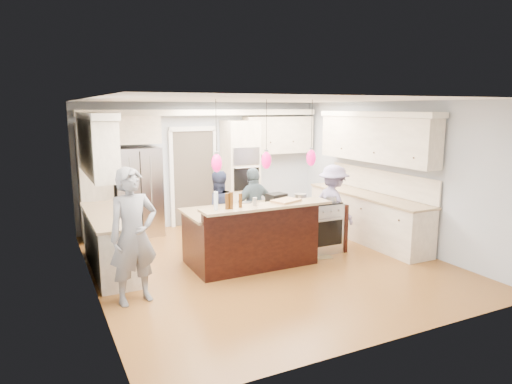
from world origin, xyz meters
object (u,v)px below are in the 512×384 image
at_px(refrigerator, 138,192).
at_px(person_bar_end, 133,236).
at_px(kitchen_island, 250,235).
at_px(person_far_left, 218,211).
at_px(island_range, 318,226).

bearing_deg(refrigerator, person_bar_end, -102.79).
relative_size(kitchen_island, person_far_left, 1.43).
relative_size(refrigerator, kitchen_island, 0.86).
relative_size(kitchen_island, person_bar_end, 1.15).
bearing_deg(person_far_left, refrigerator, -54.31).
bearing_deg(island_range, refrigerator, 137.41).
bearing_deg(person_far_left, kitchen_island, 107.89).
xyz_separation_m(person_bar_end, person_far_left, (1.82, 1.62, -0.18)).
distance_m(refrigerator, island_range, 3.71).
distance_m(island_range, person_bar_end, 3.58).
relative_size(island_range, person_far_left, 0.63).
xyz_separation_m(refrigerator, kitchen_island, (1.30, -2.57, -0.41)).
distance_m(kitchen_island, person_far_left, 0.95).
distance_m(island_range, person_far_left, 1.85).
bearing_deg(refrigerator, person_far_left, -57.50).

